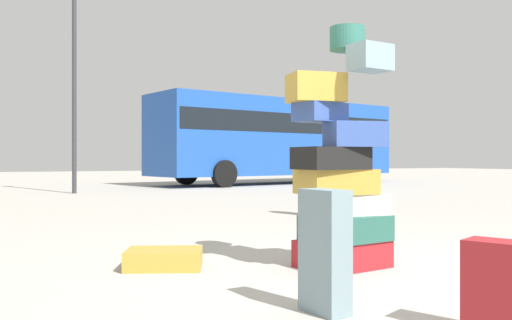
{
  "coord_description": "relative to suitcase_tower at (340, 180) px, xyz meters",
  "views": [
    {
      "loc": [
        -2.66,
        -3.67,
        0.94
      ],
      "look_at": [
        0.04,
        2.06,
        0.93
      ],
      "focal_mm": 38.58,
      "sensor_mm": 36.0,
      "label": 1
    }
  ],
  "objects": [
    {
      "name": "suitcase_slate_foreground_far",
      "position": [
        -0.87,
        -1.12,
        -0.38
      ],
      "size": [
        0.2,
        0.34,
        0.75
      ],
      "primitive_type": "cube",
      "rotation": [
        0.0,
        0.0,
        0.13
      ],
      "color": "gray",
      "rests_on": "ground"
    },
    {
      "name": "person_bearded_onlooker",
      "position": [
        2.24,
        3.3,
        0.25
      ],
      "size": [
        0.3,
        0.3,
        1.68
      ],
      "rotation": [
        0.0,
        0.0,
        -2.54
      ],
      "color": "brown",
      "rests_on": "ground"
    },
    {
      "name": "parked_bus",
      "position": [
        7.06,
        14.78,
        1.08
      ],
      "size": [
        10.43,
        4.54,
        3.15
      ],
      "rotation": [
        0.0,
        0.0,
        0.21
      ],
      "color": "#1E4CA5",
      "rests_on": "ground"
    },
    {
      "name": "lamp_post",
      "position": [
        -0.78,
        11.69,
        3.04
      ],
      "size": [
        0.36,
        0.36,
        5.77
      ],
      "color": "#333338",
      "rests_on": "ground"
    },
    {
      "name": "suitcase_tower",
      "position": [
        0.0,
        0.0,
        0.0
      ],
      "size": [
        0.92,
        0.77,
        2.07
      ],
      "color": "maroon",
      "rests_on": "ground"
    },
    {
      "name": "suitcase_tan_right_side",
      "position": [
        -1.38,
        0.62,
        -0.67
      ],
      "size": [
        0.75,
        0.63,
        0.16
      ],
      "primitive_type": "cube",
      "rotation": [
        0.0,
        0.0,
        -0.39
      ],
      "color": "#B28C33",
      "rests_on": "ground"
    },
    {
      "name": "suitcase_maroon_white_trunk",
      "position": [
        -0.26,
        -1.93,
        -0.5
      ],
      "size": [
        0.36,
        0.45,
        0.51
      ],
      "primitive_type": "cube",
      "rotation": [
        0.0,
        0.0,
        0.42
      ],
      "color": "maroon",
      "rests_on": "ground"
    },
    {
      "name": "ground_plane",
      "position": [
        -0.01,
        -0.3,
        -0.76
      ],
      "size": [
        80.0,
        80.0,
        0.0
      ],
      "primitive_type": "plane",
      "color": "#ADA89E"
    }
  ]
}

